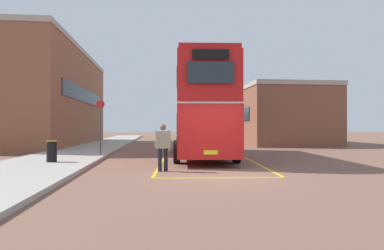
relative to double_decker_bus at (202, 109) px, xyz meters
The scene contains 10 objects.
ground_plane 7.80m from the double_decker_bus, 93.65° to the left, with size 135.60×135.60×0.00m, color brown.
sidewalk_left 12.24m from the double_decker_bus, 125.52° to the left, with size 4.00×57.60×0.14m, color #A39E93.
brick_building_left 16.38m from the double_decker_bus, 134.57° to the left, with size 5.87×18.51×8.04m.
depot_building_right 17.09m from the double_decker_bus, 59.83° to the left, with size 7.24×16.55×5.15m.
double_decker_bus is the anchor object (origin of this frame).
single_deck_bus 18.60m from the double_decker_bus, 84.07° to the left, with size 3.35×9.56×3.02m.
pedestrian_boarding 6.29m from the double_decker_bus, 110.87° to the right, with size 0.56×0.26×1.67m.
litter_bin 7.74m from the double_decker_bus, 152.91° to the right, with size 0.43×0.43×0.88m.
bus_stop_sign 5.44m from the double_decker_bus, behind, with size 0.44×0.08×2.86m.
bay_marking_yellow 3.19m from the double_decker_bus, 91.96° to the right, with size 5.15×13.02×0.01m.
Camera 1 is at (-1.87, -10.35, 1.58)m, focal length 30.75 mm.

